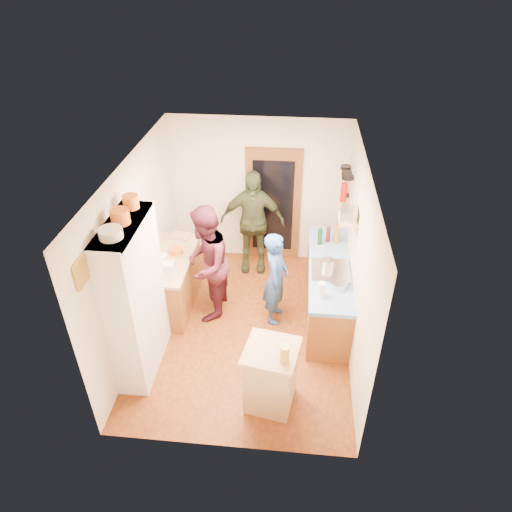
# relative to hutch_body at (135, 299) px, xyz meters

# --- Properties ---
(floor) EXTENTS (3.00, 4.00, 0.02)m
(floor) POSITION_rel_hutch_body_xyz_m (1.30, 0.80, -1.11)
(floor) COLOR brown
(floor) RESTS_ON ground
(ceiling) EXTENTS (3.00, 4.00, 0.02)m
(ceiling) POSITION_rel_hutch_body_xyz_m (1.30, 0.80, 1.51)
(ceiling) COLOR silver
(ceiling) RESTS_ON ground
(wall_back) EXTENTS (3.00, 0.02, 2.60)m
(wall_back) POSITION_rel_hutch_body_xyz_m (1.30, 2.81, 0.20)
(wall_back) COLOR beige
(wall_back) RESTS_ON ground
(wall_front) EXTENTS (3.00, 0.02, 2.60)m
(wall_front) POSITION_rel_hutch_body_xyz_m (1.30, -1.21, 0.20)
(wall_front) COLOR beige
(wall_front) RESTS_ON ground
(wall_left) EXTENTS (0.02, 4.00, 2.60)m
(wall_left) POSITION_rel_hutch_body_xyz_m (-0.21, 0.80, 0.20)
(wall_left) COLOR beige
(wall_left) RESTS_ON ground
(wall_right) EXTENTS (0.02, 4.00, 2.60)m
(wall_right) POSITION_rel_hutch_body_xyz_m (2.81, 0.80, 0.20)
(wall_right) COLOR beige
(wall_right) RESTS_ON ground
(door_frame) EXTENTS (0.95, 0.06, 2.10)m
(door_frame) POSITION_rel_hutch_body_xyz_m (1.55, 2.77, -0.05)
(door_frame) COLOR brown
(door_frame) RESTS_ON ground
(door_glass) EXTENTS (0.70, 0.02, 1.70)m
(door_glass) POSITION_rel_hutch_body_xyz_m (1.55, 2.74, -0.05)
(door_glass) COLOR black
(door_glass) RESTS_ON door_frame
(hutch_body) EXTENTS (0.40, 1.20, 2.20)m
(hutch_body) POSITION_rel_hutch_body_xyz_m (0.00, 0.00, 0.00)
(hutch_body) COLOR silver
(hutch_body) RESTS_ON ground
(hutch_top_shelf) EXTENTS (0.40, 1.14, 0.04)m
(hutch_top_shelf) POSITION_rel_hutch_body_xyz_m (0.00, 0.00, 1.08)
(hutch_top_shelf) COLOR silver
(hutch_top_shelf) RESTS_ON hutch_body
(plate_stack) EXTENTS (0.26, 0.26, 0.11)m
(plate_stack) POSITION_rel_hutch_body_xyz_m (0.00, -0.29, 1.15)
(plate_stack) COLOR white
(plate_stack) RESTS_ON hutch_top_shelf
(orange_pot_a) EXTENTS (0.21, 0.21, 0.17)m
(orange_pot_a) POSITION_rel_hutch_body_xyz_m (0.00, 0.01, 1.19)
(orange_pot_a) COLOR orange
(orange_pot_a) RESTS_ON hutch_top_shelf
(orange_pot_b) EXTENTS (0.19, 0.19, 0.17)m
(orange_pot_b) POSITION_rel_hutch_body_xyz_m (0.00, 0.38, 1.18)
(orange_pot_b) COLOR orange
(orange_pot_b) RESTS_ON hutch_top_shelf
(left_counter_base) EXTENTS (0.60, 1.40, 0.85)m
(left_counter_base) POSITION_rel_hutch_body_xyz_m (0.10, 1.25, -0.68)
(left_counter_base) COLOR brown
(left_counter_base) RESTS_ON ground
(left_counter_top) EXTENTS (0.64, 1.44, 0.05)m
(left_counter_top) POSITION_rel_hutch_body_xyz_m (0.10, 1.25, -0.23)
(left_counter_top) COLOR tan
(left_counter_top) RESTS_ON left_counter_base
(toaster) EXTENTS (0.26, 0.19, 0.19)m
(toaster) POSITION_rel_hutch_body_xyz_m (0.15, 0.82, -0.11)
(toaster) COLOR white
(toaster) RESTS_ON left_counter_top
(kettle) EXTENTS (0.16, 0.16, 0.17)m
(kettle) POSITION_rel_hutch_body_xyz_m (0.05, 1.04, -0.11)
(kettle) COLOR white
(kettle) RESTS_ON left_counter_top
(orange_bowl) EXTENTS (0.22, 0.22, 0.09)m
(orange_bowl) POSITION_rel_hutch_body_xyz_m (0.18, 1.37, -0.16)
(orange_bowl) COLOR orange
(orange_bowl) RESTS_ON left_counter_top
(chopping_board) EXTENTS (0.33, 0.26, 0.02)m
(chopping_board) POSITION_rel_hutch_body_xyz_m (0.12, 1.86, -0.19)
(chopping_board) COLOR tan
(chopping_board) RESTS_ON left_counter_top
(right_counter_base) EXTENTS (0.60, 2.20, 0.84)m
(right_counter_base) POSITION_rel_hutch_body_xyz_m (2.50, 1.30, -0.68)
(right_counter_base) COLOR brown
(right_counter_base) RESTS_ON ground
(right_counter_top) EXTENTS (0.62, 2.22, 0.06)m
(right_counter_top) POSITION_rel_hutch_body_xyz_m (2.50, 1.30, -0.23)
(right_counter_top) COLOR #034CAC
(right_counter_top) RESTS_ON right_counter_base
(hob) EXTENTS (0.55, 0.58, 0.04)m
(hob) POSITION_rel_hutch_body_xyz_m (2.50, 1.12, -0.18)
(hob) COLOR silver
(hob) RESTS_ON right_counter_top
(pot_on_hob) EXTENTS (0.18, 0.18, 0.12)m
(pot_on_hob) POSITION_rel_hutch_body_xyz_m (2.45, 1.19, -0.10)
(pot_on_hob) COLOR silver
(pot_on_hob) RESTS_ON hob
(bottle_a) EXTENTS (0.09, 0.09, 0.28)m
(bottle_a) POSITION_rel_hutch_body_xyz_m (2.35, 1.85, -0.06)
(bottle_a) COLOR #143F14
(bottle_a) RESTS_ON right_counter_top
(bottle_b) EXTENTS (0.08, 0.08, 0.26)m
(bottle_b) POSITION_rel_hutch_body_xyz_m (2.48, 1.94, -0.07)
(bottle_b) COLOR #591419
(bottle_b) RESTS_ON right_counter_top
(bottle_c) EXTENTS (0.08, 0.08, 0.32)m
(bottle_c) POSITION_rel_hutch_body_xyz_m (2.61, 1.90, -0.04)
(bottle_c) COLOR olive
(bottle_c) RESTS_ON right_counter_top
(paper_towel) EXTENTS (0.11, 0.11, 0.23)m
(paper_towel) POSITION_rel_hutch_body_xyz_m (2.35, 0.54, -0.09)
(paper_towel) COLOR white
(paper_towel) RESTS_ON right_counter_top
(mixing_bowl) EXTENTS (0.25, 0.25, 0.09)m
(mixing_bowl) POSITION_rel_hutch_body_xyz_m (2.60, 0.77, -0.15)
(mixing_bowl) COLOR silver
(mixing_bowl) RESTS_ON right_counter_top
(island_base) EXTENTS (0.64, 0.64, 0.86)m
(island_base) POSITION_rel_hutch_body_xyz_m (1.76, -0.51, -0.67)
(island_base) COLOR tan
(island_base) RESTS_ON ground
(island_top) EXTENTS (0.72, 0.72, 0.05)m
(island_top) POSITION_rel_hutch_body_xyz_m (1.76, -0.51, -0.22)
(island_top) COLOR tan
(island_top) RESTS_ON island_base
(cutting_board) EXTENTS (0.39, 0.34, 0.02)m
(cutting_board) POSITION_rel_hutch_body_xyz_m (1.72, -0.46, -0.21)
(cutting_board) COLOR white
(cutting_board) RESTS_ON island_top
(oil_jar) EXTENTS (0.13, 0.13, 0.22)m
(oil_jar) POSITION_rel_hutch_body_xyz_m (1.92, -0.66, -0.08)
(oil_jar) COLOR #AD9E2D
(oil_jar) RESTS_ON island_top
(pan_rail) EXTENTS (0.02, 0.65, 0.02)m
(pan_rail) POSITION_rel_hutch_body_xyz_m (2.76, 2.33, 0.95)
(pan_rail) COLOR silver
(pan_rail) RESTS_ON wall_right
(pan_hang_a) EXTENTS (0.18, 0.18, 0.05)m
(pan_hang_a) POSITION_rel_hutch_body_xyz_m (2.70, 2.15, 0.82)
(pan_hang_a) COLOR black
(pan_hang_a) RESTS_ON pan_rail
(pan_hang_b) EXTENTS (0.16, 0.16, 0.05)m
(pan_hang_b) POSITION_rel_hutch_body_xyz_m (2.70, 2.35, 0.80)
(pan_hang_b) COLOR black
(pan_hang_b) RESTS_ON pan_rail
(pan_hang_c) EXTENTS (0.17, 0.17, 0.05)m
(pan_hang_c) POSITION_rel_hutch_body_xyz_m (2.70, 2.55, 0.81)
(pan_hang_c) COLOR black
(pan_hang_c) RESTS_ON pan_rail
(wall_shelf) EXTENTS (0.26, 0.42, 0.03)m
(wall_shelf) POSITION_rel_hutch_body_xyz_m (2.67, 1.25, 0.60)
(wall_shelf) COLOR tan
(wall_shelf) RESTS_ON wall_right
(radio) EXTENTS (0.25, 0.32, 0.15)m
(radio) POSITION_rel_hutch_body_xyz_m (2.67, 1.25, 0.69)
(radio) COLOR silver
(radio) RESTS_ON wall_shelf
(ext_bracket) EXTENTS (0.06, 0.10, 0.04)m
(ext_bracket) POSITION_rel_hutch_body_xyz_m (2.77, 2.50, 0.35)
(ext_bracket) COLOR black
(ext_bracket) RESTS_ON wall_right
(fire_extinguisher) EXTENTS (0.11, 0.11, 0.32)m
(fire_extinguisher) POSITION_rel_hutch_body_xyz_m (2.71, 2.50, 0.40)
(fire_extinguisher) COLOR red
(fire_extinguisher) RESTS_ON wall_right
(picture_frame) EXTENTS (0.03, 0.25, 0.30)m
(picture_frame) POSITION_rel_hutch_body_xyz_m (-0.18, -0.75, 0.95)
(picture_frame) COLOR gold
(picture_frame) RESTS_ON wall_left
(person_hob) EXTENTS (0.40, 0.57, 1.50)m
(person_hob) POSITION_rel_hutch_body_xyz_m (1.74, 1.05, -0.35)
(person_hob) COLOR #284B91
(person_hob) RESTS_ON ground
(person_left) EXTENTS (0.73, 0.92, 1.84)m
(person_left) POSITION_rel_hutch_body_xyz_m (0.72, 1.15, -0.18)
(person_left) COLOR #441724
(person_left) RESTS_ON ground
(person_back) EXTENTS (1.11, 0.51, 1.86)m
(person_back) POSITION_rel_hutch_body_xyz_m (1.24, 2.39, -0.17)
(person_back) COLOR #313A21
(person_back) RESTS_ON ground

